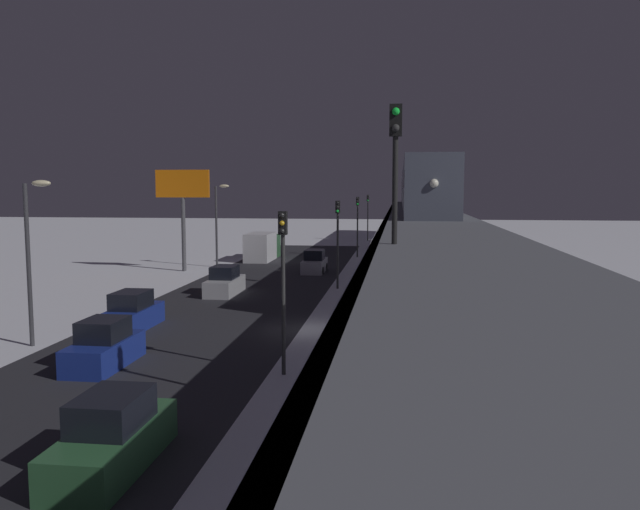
{
  "coord_description": "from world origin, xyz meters",
  "views": [
    {
      "loc": [
        -4.76,
        31.86,
        7.25
      ],
      "look_at": [
        2.16,
        -23.04,
        1.46
      ],
      "focal_mm": 35.56,
      "sensor_mm": 36.0,
      "label": 1
    }
  ],
  "objects": [
    {
      "name": "sedan_green",
      "position": [
        2.58,
        16.78,
        0.8
      ],
      "size": [
        1.8,
        4.67,
        1.97
      ],
      "rotation": [
        0.0,
        0.0,
        3.14
      ],
      "color": "#2D6038",
      "rests_on": "ground_plane"
    },
    {
      "name": "street_lamp_far",
      "position": [
        11.86,
        -25.0,
        4.81
      ],
      "size": [
        1.35,
        0.44,
        7.65
      ],
      "color": "#38383D",
      "rests_on": "ground_plane"
    },
    {
      "name": "elevated_railway",
      "position": [
        -6.32,
        0.0,
        4.9
      ],
      "size": [
        5.0,
        96.41,
        5.65
      ],
      "color": "slate",
      "rests_on": "ground_plane"
    },
    {
      "name": "traffic_light_mid",
      "position": [
        -0.32,
        -13.59,
        4.2
      ],
      "size": [
        0.32,
        0.44,
        6.4
      ],
      "color": "#2D2D2D",
      "rests_on": "ground_plane"
    },
    {
      "name": "sedan_silver_2",
      "position": [
        7.18,
        -10.23,
        0.8
      ],
      "size": [
        1.8,
        4.61,
        1.97
      ],
      "color": "#B2B2B7",
      "rests_on": "ground_plane"
    },
    {
      "name": "sedan_blue",
      "position": [
        8.98,
        1.03,
        0.8
      ],
      "size": [
        1.8,
        4.67,
        1.97
      ],
      "color": "navy",
      "rests_on": "ground_plane"
    },
    {
      "name": "sedan_silver",
      "position": [
        2.58,
        -22.52,
        0.79
      ],
      "size": [
        1.91,
        4.62,
        1.97
      ],
      "rotation": [
        0.0,
        0.0,
        3.14
      ],
      "color": "#B2B2B7",
      "rests_on": "ground_plane"
    },
    {
      "name": "traffic_light_far",
      "position": [
        -0.32,
        -35.2,
        4.2
      ],
      "size": [
        0.32,
        0.44,
        6.4
      ],
      "color": "#2D2D2D",
      "rests_on": "ground_plane"
    },
    {
      "name": "rail_signal",
      "position": [
        -4.61,
        13.39,
        8.38
      ],
      "size": [
        0.36,
        0.41,
        4.0
      ],
      "color": "black",
      "rests_on": "elevated_railway"
    },
    {
      "name": "sedan_blue_2",
      "position": [
        7.18,
        7.81,
        0.8
      ],
      "size": [
        1.8,
        4.22,
        1.97
      ],
      "color": "navy",
      "rests_on": "ground_plane"
    },
    {
      "name": "avenue_asphalt",
      "position": [
        5.78,
        0.0,
        0.0
      ],
      "size": [
        11.0,
        96.41,
        0.01
      ],
      "primitive_type": "cube",
      "color": "#28282D",
      "rests_on": "ground_plane"
    },
    {
      "name": "traffic_light_near",
      "position": [
        -0.32,
        8.02,
        4.2
      ],
      "size": [
        0.32,
        0.44,
        6.4
      ],
      "color": "#2D2D2D",
      "rests_on": "ground_plane"
    },
    {
      "name": "street_lamp_near",
      "position": [
        11.86,
        5.0,
        4.81
      ],
      "size": [
        1.35,
        0.44,
        7.65
      ],
      "color": "#38383D",
      "rests_on": "ground_plane"
    },
    {
      "name": "subway_train",
      "position": [
        -6.41,
        -36.83,
        7.43
      ],
      "size": [
        2.94,
        74.07,
        3.4
      ],
      "color": "#4C5160",
      "rests_on": "elevated_railway"
    },
    {
      "name": "traffic_light_distant",
      "position": [
        -0.32,
        -56.81,
        4.2
      ],
      "size": [
        0.32,
        0.44,
        6.4
      ],
      "color": "#2D2D2D",
      "rests_on": "ground_plane"
    },
    {
      "name": "commercial_billboard",
      "position": [
        14.13,
        -21.81,
        6.83
      ],
      "size": [
        4.8,
        0.36,
        8.9
      ],
      "color": "#4C4C51",
      "rests_on": "ground_plane"
    },
    {
      "name": "ground_plane",
      "position": [
        0.0,
        0.0,
        0.0
      ],
      "size": [
        240.0,
        240.0,
        0.0
      ],
      "primitive_type": "plane",
      "color": "white"
    },
    {
      "name": "box_truck",
      "position": [
        9.18,
        -31.51,
        1.35
      ],
      "size": [
        2.4,
        7.4,
        2.8
      ],
      "color": "#2D6038",
      "rests_on": "ground_plane"
    }
  ]
}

